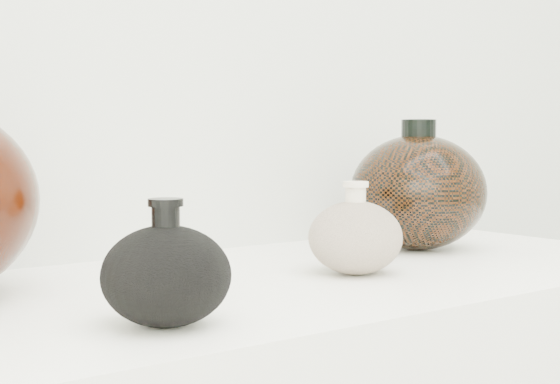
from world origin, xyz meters
TOP-DOWN VIEW (x-y plane):
  - black_gourd_vase at (-0.23, 0.80)m, footprint 0.14×0.14m
  - cream_gourd_vase at (0.10, 0.91)m, footprint 0.15×0.15m
  - right_round_pot at (0.33, 1.01)m, footprint 0.28×0.28m

SIDE VIEW (x-z plane):
  - cream_gourd_vase at x=0.10m, z-range 0.89..1.01m
  - black_gourd_vase at x=-0.23m, z-range 0.89..1.01m
  - right_round_pot at x=0.33m, z-range 0.89..1.09m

